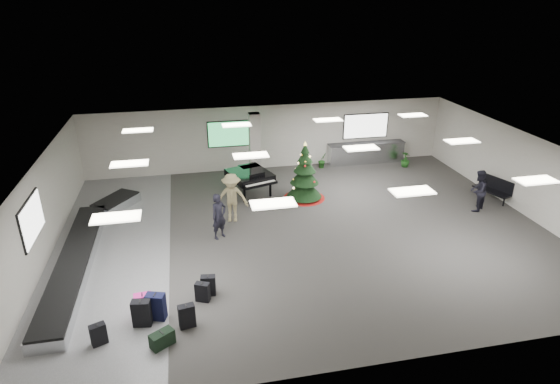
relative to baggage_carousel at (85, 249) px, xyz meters
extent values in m
plane|color=#393734|center=(7.84, 0.08, -0.21)|extent=(18.00, 18.00, 0.00)
cube|color=#BDB6AD|center=(7.84, 7.08, 1.39)|extent=(18.00, 0.02, 3.20)
cube|color=#BDB6AD|center=(7.84, -6.92, 1.39)|extent=(18.00, 0.02, 3.20)
cube|color=#BDB6AD|center=(-1.16, 0.08, 1.39)|extent=(0.02, 14.00, 3.20)
cube|color=#BDB6AD|center=(16.84, 0.08, 1.39)|extent=(0.02, 14.00, 3.20)
cube|color=silver|center=(7.84, 0.08, 2.99)|extent=(18.00, 14.00, 0.02)
cube|color=slate|center=(0.84, 0.08, -0.21)|extent=(4.00, 14.00, 0.01)
cube|color=#A59F97|center=(6.84, 5.68, 1.39)|extent=(0.50, 0.50, 3.20)
cube|color=green|center=(5.84, 7.03, 1.69)|extent=(2.20, 0.08, 1.30)
cube|color=white|center=(12.84, 7.03, 1.69)|extent=(2.40, 0.08, 1.30)
cube|color=white|center=(-1.11, -0.92, 1.69)|extent=(0.08, 2.10, 1.30)
cube|color=white|center=(1.84, -3.92, 2.93)|extent=(1.20, 0.60, 0.04)
cube|color=white|center=(1.84, 0.08, 2.93)|extent=(1.20, 0.60, 0.04)
cube|color=white|center=(1.84, 4.08, 2.93)|extent=(1.20, 0.60, 0.04)
cube|color=white|center=(5.84, -3.92, 2.93)|extent=(1.20, 0.60, 0.04)
cube|color=white|center=(5.84, 0.08, 2.93)|extent=(1.20, 0.60, 0.04)
cube|color=white|center=(5.84, 4.08, 2.93)|extent=(1.20, 0.60, 0.04)
cube|color=white|center=(9.84, -3.92, 2.93)|extent=(1.20, 0.60, 0.04)
cube|color=white|center=(9.84, 0.08, 2.93)|extent=(1.20, 0.60, 0.04)
cube|color=white|center=(9.84, 4.08, 2.93)|extent=(1.20, 0.60, 0.04)
cube|color=white|center=(13.84, -3.92, 2.93)|extent=(1.20, 0.60, 0.04)
cube|color=white|center=(13.84, 0.08, 2.93)|extent=(1.20, 0.60, 0.04)
cube|color=white|center=(13.84, 4.08, 2.93)|extent=(1.20, 0.60, 0.04)
cube|color=silver|center=(-0.16, -0.92, -0.02)|extent=(1.00, 8.00, 0.38)
cube|color=black|center=(-0.16, -0.92, 0.19)|extent=(0.95, 7.90, 0.05)
cube|color=silver|center=(0.64, 3.68, -0.02)|extent=(1.97, 2.21, 0.38)
cube|color=black|center=(0.64, 3.68, 0.19)|extent=(1.87, 2.10, 0.05)
cube|color=silver|center=(12.84, 6.73, 0.31)|extent=(4.00, 0.60, 1.05)
cube|color=#2C2C2E|center=(12.84, 6.73, 0.85)|extent=(4.05, 0.65, 0.04)
cube|color=black|center=(2.16, -4.22, 0.17)|extent=(0.53, 0.35, 0.77)
cube|color=black|center=(2.16, -4.22, 0.56)|extent=(0.06, 0.17, 0.02)
cube|color=black|center=(3.35, -4.54, 0.12)|extent=(0.47, 0.30, 0.68)
cube|color=black|center=(3.35, -4.54, 0.47)|extent=(0.06, 0.14, 0.02)
cube|color=#CF1B82|center=(2.19, -3.88, 0.15)|extent=(0.49, 0.31, 0.73)
cube|color=black|center=(2.19, -3.88, 0.53)|extent=(0.04, 0.16, 0.02)
cube|color=black|center=(4.01, -3.21, 0.11)|extent=(0.45, 0.29, 0.64)
cube|color=black|center=(4.01, -3.21, 0.44)|extent=(0.05, 0.14, 0.02)
cube|color=black|center=(2.53, -4.03, 0.18)|extent=(0.57, 0.44, 0.78)
cube|color=black|center=(2.53, -4.03, 0.58)|extent=(0.09, 0.18, 0.02)
cube|color=black|center=(1.12, -4.76, 0.08)|extent=(0.45, 0.35, 0.59)
cube|color=black|center=(1.12, -4.76, 0.39)|extent=(0.08, 0.13, 0.02)
cube|color=black|center=(2.70, -5.16, -0.01)|extent=(0.68, 0.59, 0.41)
cube|color=black|center=(2.70, -5.16, 0.20)|extent=(0.13, 0.17, 0.02)
cube|color=black|center=(3.82, -3.47, 0.08)|extent=(0.46, 0.37, 0.59)
cube|color=black|center=(3.82, -3.47, 0.39)|extent=(0.08, 0.13, 0.02)
cone|color=maroon|center=(8.56, 3.01, -0.16)|extent=(1.81, 1.81, 0.11)
cylinder|color=#3F2819|center=(8.56, 3.01, 0.02)|extent=(0.11, 0.11, 0.48)
cone|color=black|center=(8.56, 3.01, 0.31)|extent=(1.52, 1.52, 0.86)
cone|color=black|center=(8.56, 3.01, 0.88)|extent=(1.24, 1.24, 0.76)
cone|color=black|center=(8.56, 3.01, 1.36)|extent=(0.95, 0.95, 0.67)
cone|color=black|center=(8.56, 3.01, 1.74)|extent=(0.67, 0.67, 0.57)
cone|color=black|center=(8.56, 3.01, 2.07)|extent=(0.38, 0.38, 0.43)
cone|color=#FFE566|center=(8.56, 3.01, 2.28)|extent=(0.15, 0.15, 0.17)
cube|color=black|center=(6.32, 4.01, 0.65)|extent=(2.13, 2.26, 0.29)
cube|color=black|center=(6.64, 3.06, 0.57)|extent=(1.55, 0.78, 0.11)
cube|color=white|center=(6.65, 3.03, 0.63)|extent=(1.35, 0.57, 0.02)
cube|color=black|center=(6.55, 3.31, 0.86)|extent=(0.71, 0.26, 0.23)
cylinder|color=black|center=(5.95, 3.11, 0.14)|extent=(0.11, 0.11, 0.72)
cylinder|color=black|center=(7.15, 3.51, 0.14)|extent=(0.11, 0.11, 0.72)
cylinder|color=black|center=(6.09, 4.71, 0.14)|extent=(0.11, 0.11, 0.72)
cube|color=black|center=(16.34, 1.11, 0.23)|extent=(1.02, 1.69, 0.06)
cylinder|color=black|center=(16.34, 0.47, 0.00)|extent=(0.06, 0.06, 0.43)
cylinder|color=black|center=(16.34, 1.75, 0.00)|extent=(0.06, 0.06, 0.43)
cube|color=black|center=(16.59, 1.11, 0.53)|extent=(0.56, 1.53, 0.53)
imported|color=black|center=(4.65, 0.23, 0.65)|extent=(0.75, 0.70, 1.72)
imported|color=#998B5E|center=(5.26, 1.50, 0.77)|extent=(1.38, 0.95, 1.96)
imported|color=black|center=(15.14, 0.38, 0.66)|extent=(1.07, 1.04, 1.74)
imported|color=#164014|center=(10.40, 6.48, 0.18)|extent=(0.56, 0.53, 0.79)
imported|color=#164014|center=(14.60, 5.74, 0.19)|extent=(0.63, 0.63, 0.80)
camera|label=1|loc=(3.71, -14.98, 8.17)|focal=30.00mm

